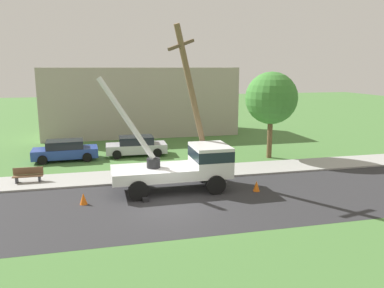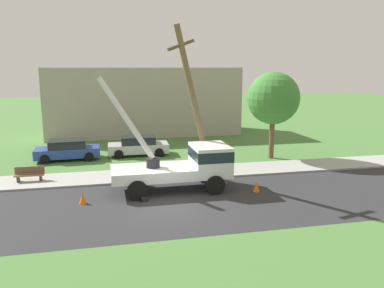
{
  "view_description": "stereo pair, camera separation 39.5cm",
  "coord_description": "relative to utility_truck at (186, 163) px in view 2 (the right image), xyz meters",
  "views": [
    {
      "loc": [
        -3.08,
        -17.05,
        6.44
      ],
      "look_at": [
        1.76,
        2.96,
        2.29
      ],
      "focal_mm": 35.83,
      "sensor_mm": 36.0,
      "label": 1
    },
    {
      "loc": [
        -2.69,
        -17.14,
        6.44
      ],
      "look_at": [
        1.76,
        2.96,
        2.29
      ],
      "focal_mm": 35.83,
      "sensor_mm": 36.0,
      "label": 2
    }
  ],
  "objects": [
    {
      "name": "parked_sedan_blue",
      "position": [
        -6.85,
        8.3,
        -0.7
      ],
      "size": [
        4.47,
        2.14,
        1.42
      ],
      "color": "#263F99",
      "rests_on": "ground"
    },
    {
      "name": "roadside_tree_near",
      "position": [
        7.41,
        5.7,
        2.87
      ],
      "size": [
        3.67,
        3.67,
        6.14
      ],
      "color": "brown",
      "rests_on": "ground"
    },
    {
      "name": "utility_truck",
      "position": [
        0.0,
        0.0,
        0.0
      ],
      "size": [
        6.78,
        3.2,
        5.98
      ],
      "color": "silver",
      "rests_on": "ground"
    },
    {
      "name": "traffic_cone_behind",
      "position": [
        -5.33,
        -1.16,
        -1.13
      ],
      "size": [
        0.36,
        0.36,
        0.56
      ],
      "primitive_type": "cone",
      "color": "orange",
      "rests_on": "ground"
    },
    {
      "name": "lowrise_building_backdrop",
      "position": [
        -0.48,
        18.17,
        1.79
      ],
      "size": [
        18.0,
        6.0,
        6.4
      ],
      "primitive_type": "cube",
      "color": "#A5998C",
      "rests_on": "ground"
    },
    {
      "name": "parked_sedan_silver",
      "position": [
        -1.86,
        8.69,
        -0.7
      ],
      "size": [
        4.44,
        2.08,
        1.42
      ],
      "color": "#B7B7BF",
      "rests_on": "ground"
    },
    {
      "name": "road_asphalt",
      "position": [
        -1.29,
        -2.2,
        -1.4
      ],
      "size": [
        80.0,
        7.56,
        0.01
      ],
      "primitive_type": "cube",
      "color": "#2B2B2D",
      "rests_on": "ground"
    },
    {
      "name": "park_bench",
      "position": [
        -8.46,
        3.06,
        -0.95
      ],
      "size": [
        1.6,
        0.45,
        0.9
      ],
      "color": "brown",
      "rests_on": "ground"
    },
    {
      "name": "traffic_cone_ahead",
      "position": [
        3.49,
        -1.24,
        -1.13
      ],
      "size": [
        0.36,
        0.36,
        0.56
      ],
      "primitive_type": "cone",
      "color": "orange",
      "rests_on": "ground"
    },
    {
      "name": "traffic_cone_curbside",
      "position": [
        1.32,
        1.34,
        -1.13
      ],
      "size": [
        0.36,
        0.36,
        0.56
      ],
      "primitive_type": "cone",
      "color": "orange",
      "rests_on": "ground"
    },
    {
      "name": "sidewalk_strip",
      "position": [
        -1.29,
        2.99,
        -1.36
      ],
      "size": [
        80.0,
        2.83,
        0.1
      ],
      "primitive_type": "cube",
      "color": "#9E9E99",
      "rests_on": "ground"
    },
    {
      "name": "leaning_utility_pole",
      "position": [
        0.71,
        1.2,
        3.05
      ],
      "size": [
        3.01,
        1.93,
        8.7
      ],
      "color": "brown",
      "rests_on": "ground"
    },
    {
      "name": "ground_plane",
      "position": [
        -1.29,
        9.8,
        -1.41
      ],
      "size": [
        120.0,
        120.0,
        0.0
      ],
      "primitive_type": "plane",
      "color": "#477538"
    }
  ]
}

